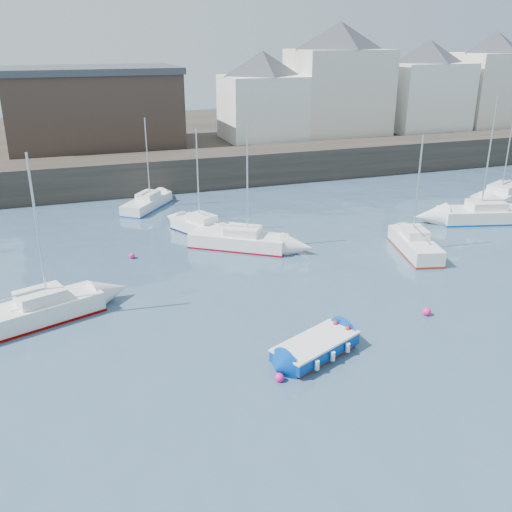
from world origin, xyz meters
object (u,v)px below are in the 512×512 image
object	(u,v)px
sailboat_b	(239,240)
sailboat_h	(147,203)
sailboat_f	(204,228)
buoy_mid	(426,315)
sailboat_a	(37,311)
sailboat_g	(504,195)
sailboat_c	(415,244)
blue_dinghy	(316,347)
buoy_near	(279,381)
sailboat_d	(489,214)
buoy_far	(132,258)

from	to	relation	value
sailboat_b	sailboat_h	world-z (taller)	sailboat_b
sailboat_f	buoy_mid	size ratio (longest dim) A/B	17.49
sailboat_a	sailboat_g	distance (m)	38.61
sailboat_b	sailboat_c	world-z (taller)	sailboat_b
blue_dinghy	sailboat_h	bearing A→B (deg)	97.26
buoy_near	sailboat_a	bearing A→B (deg)	136.83
sailboat_g	sailboat_d	bearing A→B (deg)	-140.61
sailboat_d	sailboat_f	bearing A→B (deg)	168.91
sailboat_b	buoy_near	distance (m)	15.79
sailboat_c	sailboat_d	bearing A→B (deg)	22.82
sailboat_a	buoy_near	world-z (taller)	sailboat_a
buoy_mid	buoy_far	size ratio (longest dim) A/B	1.12
blue_dinghy	sailboat_h	xyz separation A→B (m)	(-3.24, 25.44, 0.03)
blue_dinghy	sailboat_a	size ratio (longest dim) A/B	0.54
sailboat_b	sailboat_d	xyz separation A→B (m)	(19.55, -0.75, 0.04)
sailboat_b	sailboat_g	size ratio (longest dim) A/B	0.84
sailboat_b	sailboat_d	world-z (taller)	sailboat_d
sailboat_b	sailboat_f	xyz separation A→B (m)	(-1.48, 3.37, -0.02)
sailboat_a	sailboat_d	size ratio (longest dim) A/B	0.86
sailboat_b	buoy_far	world-z (taller)	sailboat_b
blue_dinghy	sailboat_b	size ratio (longest dim) A/B	0.54
sailboat_g	buoy_mid	size ratio (longest dim) A/B	23.40
sailboat_d	buoy_mid	world-z (taller)	sailboat_d
blue_dinghy	sailboat_a	bearing A→B (deg)	147.21
sailboat_c	sailboat_f	bearing A→B (deg)	146.36
sailboat_c	buoy_mid	distance (m)	9.06
sailboat_h	sailboat_f	bearing A→B (deg)	-70.90
sailboat_f	buoy_mid	world-z (taller)	sailboat_f
sailboat_d	sailboat_g	size ratio (longest dim) A/B	0.98
sailboat_b	sailboat_h	size ratio (longest dim) A/B	1.15
sailboat_b	buoy_near	xyz separation A→B (m)	(-3.19, -15.45, -0.54)
sailboat_g	buoy_far	distance (m)	31.85
sailboat_c	sailboat_b	bearing A→B (deg)	156.38
buoy_far	sailboat_c	bearing A→B (deg)	-15.98
sailboat_h	buoy_near	world-z (taller)	sailboat_h
sailboat_c	buoy_mid	size ratio (longest dim) A/B	17.85
blue_dinghy	sailboat_g	world-z (taller)	sailboat_g
sailboat_b	buoy_far	distance (m)	6.99
sailboat_b	buoy_mid	world-z (taller)	sailboat_b
sailboat_a	sailboat_h	size ratio (longest dim) A/B	1.15
sailboat_a	buoy_far	bearing A→B (deg)	52.17
sailboat_b	sailboat_h	xyz separation A→B (m)	(-4.23, 11.30, -0.07)
sailboat_f	buoy_near	distance (m)	18.91
sailboat_a	buoy_mid	xyz separation A→B (m)	(18.45, -5.69, -0.58)
sailboat_b	sailboat_f	size ratio (longest dim) A/B	1.13
sailboat_b	sailboat_g	xyz separation A→B (m)	(24.73, 3.50, 0.02)
sailboat_b	buoy_mid	bearing A→B (deg)	-64.37
sailboat_c	blue_dinghy	bearing A→B (deg)	-140.14
sailboat_f	blue_dinghy	bearing A→B (deg)	-88.39
buoy_mid	sailboat_f	bearing A→B (deg)	115.23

